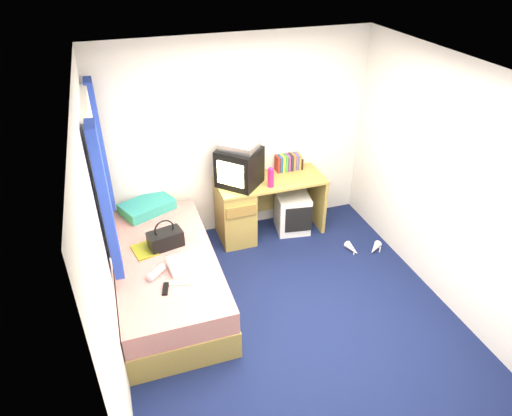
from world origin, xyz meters
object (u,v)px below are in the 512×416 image
object	(u,v)px
storage_cube	(292,213)
pink_water_bottle	(271,178)
colour_swatch_fan	(181,283)
picture_frame	(299,163)
handbag	(165,239)
magazine	(144,250)
towel	(183,264)
desk	(249,207)
aerosol_can	(256,172)
pillow	(147,206)
bed	(167,277)
water_bottle	(156,273)
white_heels	(364,249)
remote_control	(166,289)
crt_tv	(239,167)
vcr	(239,146)

from	to	relation	value
storage_cube	pink_water_bottle	size ratio (longest dim) A/B	2.21
storage_cube	colour_swatch_fan	xyz separation A→B (m)	(-1.62, -1.23, 0.30)
picture_frame	pink_water_bottle	bearing A→B (deg)	-165.74
handbag	magazine	bearing A→B (deg)	171.31
pink_water_bottle	towel	distance (m)	1.53
pink_water_bottle	handbag	bearing A→B (deg)	-159.64
magazine	desk	bearing A→B (deg)	27.20
storage_cube	aerosol_can	xyz separation A→B (m)	(-0.44, 0.13, 0.58)
pillow	bed	bearing A→B (deg)	-86.60
towel	water_bottle	xyz separation A→B (m)	(-0.26, -0.03, -0.01)
colour_swatch_fan	white_heels	size ratio (longest dim) A/B	0.51
aerosol_can	remote_control	world-z (taller)	aerosol_can
white_heels	storage_cube	bearing A→B (deg)	131.82
magazine	remote_control	distance (m)	0.65
desk	storage_cube	xyz separation A→B (m)	(0.56, -0.05, -0.16)
storage_cube	water_bottle	world-z (taller)	water_bottle
remote_control	water_bottle	bearing A→B (deg)	117.15
towel	bed	bearing A→B (deg)	121.39
pink_water_bottle	aerosol_can	bearing A→B (deg)	110.14
remote_control	towel	bearing A→B (deg)	64.31
magazine	water_bottle	xyz separation A→B (m)	(0.06, -0.42, 0.03)
pillow	aerosol_can	size ratio (longest dim) A/B	3.43
desk	pink_water_bottle	bearing A→B (deg)	-38.58
crt_tv	handbag	bearing A→B (deg)	-100.81
bed	remote_control	xyz separation A→B (m)	(-0.06, -0.49, 0.28)
desk	magazine	distance (m)	1.49
crt_tv	water_bottle	size ratio (longest dim) A/B	3.04
crt_tv	handbag	xyz separation A→B (m)	(-0.99, -0.66, -0.34)
magazine	crt_tv	bearing A→B (deg)	29.25
picture_frame	aerosol_can	world-z (taller)	aerosol_can
bed	storage_cube	xyz separation A→B (m)	(1.70, 0.77, -0.02)
pillow	water_bottle	distance (m)	1.18
towel	water_bottle	world-z (taller)	towel
water_bottle	white_heels	bearing A→B (deg)	7.68
bed	vcr	distance (m)	1.64
picture_frame	towel	size ratio (longest dim) A/B	0.52
desk	pink_water_bottle	world-z (taller)	pink_water_bottle
pink_water_bottle	aerosol_can	world-z (taller)	pink_water_bottle
storage_cube	pink_water_bottle	distance (m)	0.71
crt_tv	towel	world-z (taller)	crt_tv
pink_water_bottle	white_heels	distance (m)	1.41
storage_cube	pink_water_bottle	xyz separation A→B (m)	(-0.34, -0.12, 0.61)
storage_cube	crt_tv	size ratio (longest dim) A/B	0.82
handbag	remote_control	size ratio (longest dim) A/B	2.34
pillow	picture_frame	xyz separation A→B (m)	(1.91, 0.08, 0.22)
crt_tv	magazine	world-z (taller)	crt_tv
bed	white_heels	distance (m)	2.35
bed	towel	xyz separation A→B (m)	(0.15, -0.24, 0.32)
vcr	water_bottle	distance (m)	1.72
desk	colour_swatch_fan	world-z (taller)	desk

